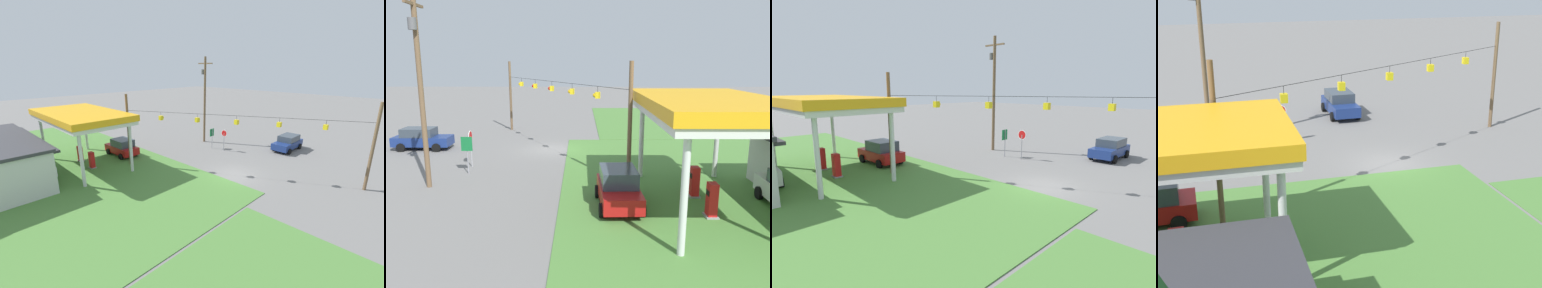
# 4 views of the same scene
# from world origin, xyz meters

# --- Properties ---
(ground_plane) EXTENTS (160.00, 160.00, 0.00)m
(ground_plane) POSITION_xyz_m (0.00, 0.00, 0.00)
(ground_plane) COLOR slate
(fuel_pump_near) EXTENTS (0.71, 0.56, 1.64)m
(fuel_pump_near) POSITION_xyz_m (10.86, 8.24, 0.78)
(fuel_pump_near) COLOR gray
(fuel_pump_near) RESTS_ON ground
(car_on_crossroad) EXTENTS (2.11, 4.55, 1.76)m
(car_on_crossroad) POSITION_xyz_m (-0.08, -10.67, 0.91)
(car_on_crossroad) COLOR navy
(car_on_crossroad) RESTS_ON ground
(stop_sign_roadside) EXTENTS (0.80, 0.08, 2.50)m
(stop_sign_roadside) POSITION_xyz_m (5.14, -5.11, 1.81)
(stop_sign_roadside) COLOR #99999E
(stop_sign_roadside) RESTS_ON ground
(route_sign) EXTENTS (0.10, 0.70, 2.40)m
(route_sign) POSITION_xyz_m (6.78, -4.87, 1.71)
(route_sign) COLOR gray
(route_sign) RESTS_ON ground
(utility_pole_main) EXTENTS (2.20, 0.44, 10.69)m
(utility_pole_main) POSITION_xyz_m (9.38, -6.36, 5.95)
(utility_pole_main) COLOR brown
(utility_pole_main) RESTS_ON ground
(signal_span_gantry) EXTENTS (18.59, 10.24, 7.04)m
(signal_span_gantry) POSITION_xyz_m (-0.00, -0.02, 3.93)
(signal_span_gantry) COLOR brown
(signal_span_gantry) RESTS_ON ground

